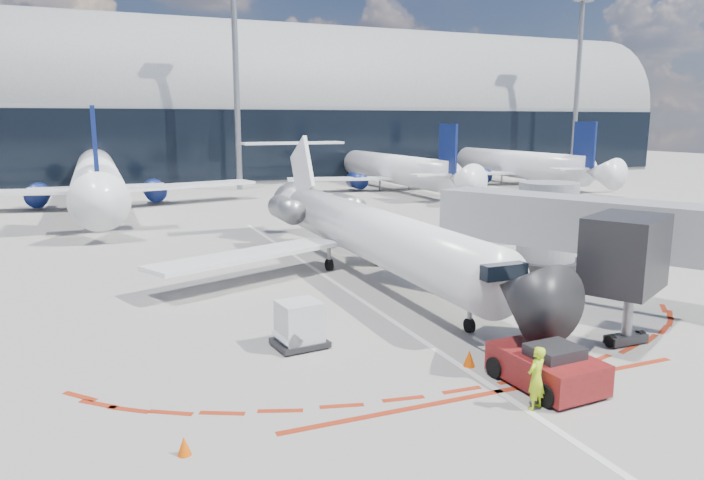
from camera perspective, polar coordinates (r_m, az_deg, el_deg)
name	(u,v)px	position (r m, az deg, el deg)	size (l,w,h in m)	color
ground	(355,296)	(29.66, 0.23, -5.09)	(260.00, 260.00, 0.00)	slate
apron_centerline	(339,285)	(31.45, -1.17, -4.15)	(0.25, 40.00, 0.01)	silver
apron_stop_bar	(499,391)	(20.15, 13.20, -13.25)	(14.00, 0.25, 0.01)	maroon
terminal_building	(176,118)	(91.98, -15.73, 10.66)	(150.00, 24.15, 24.00)	gray
jet_bridge	(568,230)	(31.63, 19.06, 0.90)	(10.03, 15.20, 4.90)	gray
light_mast_centre	(236,82)	(76.17, -10.48, 13.93)	(0.70, 0.70, 25.00)	gray
light_mast_east	(577,90)	(99.47, 19.77, 12.71)	(0.70, 0.70, 25.00)	gray
regional_jet	(364,230)	(33.45, 1.09, 0.93)	(23.15, 28.54, 7.15)	white
pushback_tug	(547,367)	(20.72, 17.27, -10.94)	(2.48, 5.44, 1.40)	#5E130D
ramp_worker	(536,378)	(18.95, 16.40, -11.94)	(0.68, 0.45, 1.87)	#BCE918
uld_container	(299,325)	(23.00, -4.80, -7.68)	(1.99, 1.75, 1.71)	black
safety_cone_left	(184,446)	(16.77, -15.01, -17.62)	(0.35, 0.35, 0.49)	#DB4B04
safety_cone_right	(469,358)	(21.74, 10.61, -10.52)	(0.41, 0.41, 0.57)	#DB4B04
bg_airliner_1	(94,146)	(64.38, -22.37, 7.87)	(35.39, 37.47, 11.45)	white
bg_airliner_2	(392,148)	(75.54, 3.65, 8.32)	(30.12, 31.89, 9.75)	white
bg_airliner_3	(512,145)	(85.35, 14.33, 8.39)	(30.96, 32.79, 10.02)	white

